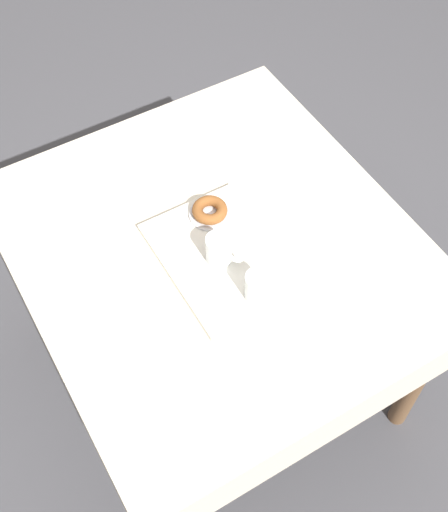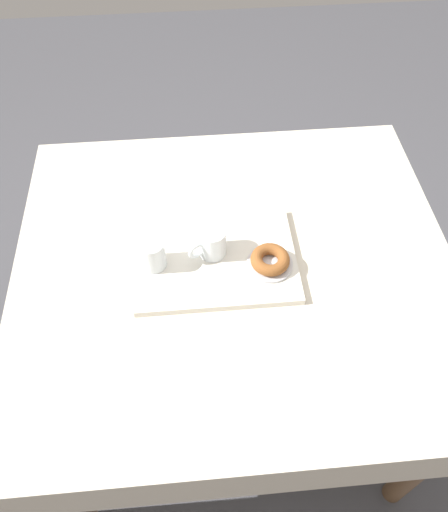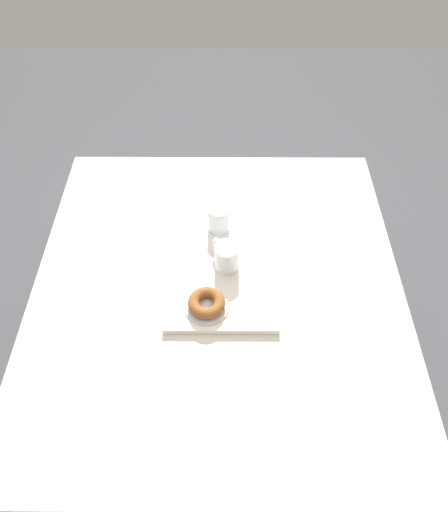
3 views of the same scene
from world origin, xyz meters
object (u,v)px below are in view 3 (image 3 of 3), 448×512
Objects in this scene: serving_tray at (222,270)px; tea_mug_left at (226,257)px; dining_table at (218,304)px; sugar_donut_left at (207,303)px; donut_plate_left at (207,307)px; water_glass_near at (218,219)px.

serving_tray is 0.05m from tea_mug_left.
dining_table is 0.17m from sugar_donut_left.
donut_plate_left is (0.14, -0.04, 0.01)m from serving_tray.
sugar_donut_left is (0.14, -0.04, 0.03)m from serving_tray.
tea_mug_left is (-0.06, 0.03, 0.16)m from dining_table.
dining_table is 0.27m from water_glass_near.
dining_table is at bearing 161.66° from sugar_donut_left.
serving_tray is at bearing 163.96° from donut_plate_left.
serving_tray is at bearing 4.32° from water_glass_near.
water_glass_near reaches higher than sugar_donut_left.
sugar_donut_left reaches higher than donut_plate_left.
donut_plate_left is 1.18× the size of sugar_donut_left.
tea_mug_left is 0.16m from water_glass_near.
sugar_donut_left is (0.09, -0.03, 0.14)m from dining_table.
serving_tray is at bearing -60.68° from tea_mug_left.
tea_mug_left is at bearing 159.86° from donut_plate_left.
tea_mug_left reaches higher than donut_plate_left.
tea_mug_left is 0.16m from sugar_donut_left.
dining_table is at bearing 161.66° from donut_plate_left.
dining_table is 0.17m from tea_mug_left.
tea_mug_left is at bearing 157.30° from dining_table.
donut_plate_left is (0.31, -0.03, -0.04)m from water_glass_near.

